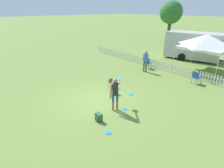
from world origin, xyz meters
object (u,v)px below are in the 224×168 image
frisbee_midfield (131,94)px  tree_right_grove (171,13)px  handler_person (115,90)px  frisbee_near_dog (108,132)px  frisbee_far_scatter (118,88)px  spectator_standing (146,59)px  equipment_trailer (193,45)px  frisbee_near_handler (125,109)px  backpack_on_grass (99,117)px  leaping_dog (110,81)px  folding_chair_center (196,77)px  folding_chair_blue_left (148,62)px  canopy_tent_main (207,42)px

frisbee_midfield → tree_right_grove: (-9.34, 18.35, 3.99)m
handler_person → frisbee_near_dog: 2.08m
handler_person → frisbee_far_scatter: bearing=78.0°
spectator_standing → equipment_trailer: size_ratio=0.29×
frisbee_near_handler → frisbee_far_scatter: same height
frisbee_midfield → backpack_on_grass: 3.09m
leaping_dog → frisbee_far_scatter: (0.30, 0.43, -0.50)m
backpack_on_grass → equipment_trailer: equipment_trailer is taller
handler_person → leaping_dog: 2.48m
spectator_standing → backpack_on_grass: bearing=89.2°
frisbee_near_dog → backpack_on_grass: (-0.90, 0.21, 0.17)m
frisbee_near_dog → folding_chair_center: (-0.03, 7.53, 0.51)m
frisbee_near_handler → backpack_on_grass: size_ratio=0.67×
frisbee_near_dog → frisbee_midfield: same height
backpack_on_grass → equipment_trailer: (-2.36, 13.12, 1.16)m
tree_right_grove → folding_chair_blue_left: bearing=-63.4°
frisbee_near_dog → tree_right_grove: bearing=117.2°
folding_chair_center → tree_right_grove: tree_right_grove is taller
handler_person → spectator_standing: size_ratio=1.00×
folding_chair_center → equipment_trailer: size_ratio=0.15×
leaping_dog → spectator_standing: (-0.69, 4.19, 0.49)m
handler_person → frisbee_midfield: size_ratio=6.65×
frisbee_far_scatter → frisbee_near_dog: bearing=-48.6°
frisbee_far_scatter → equipment_trailer: (-0.42, 10.13, 1.33)m
handler_person → frisbee_far_scatter: handler_person is taller
tree_right_grove → frisbee_far_scatter: bearing=-65.8°
frisbee_near_handler → equipment_trailer: (-2.42, 11.57, 1.33)m
leaping_dog → folding_chair_center: 5.68m
folding_chair_center → canopy_tent_main: bearing=-62.0°
frisbee_near_dog → equipment_trailer: equipment_trailer is taller
equipment_trailer → frisbee_midfield: bearing=-95.9°
frisbee_near_handler → frisbee_far_scatter: 2.46m
leaping_dog → frisbee_midfield: bearing=141.1°
folding_chair_center → tree_right_grove: (-11.05, 13.99, 3.49)m
frisbee_midfield → folding_chair_center: (1.71, 4.35, 0.51)m
frisbee_midfield → frisbee_far_scatter: bearing=178.7°
handler_person → frisbee_near_handler: (0.29, 0.37, -1.03)m
backpack_on_grass → canopy_tent_main: bearing=90.3°
spectator_standing → equipment_trailer: 6.41m
handler_person → tree_right_grove: size_ratio=0.29×
frisbee_near_dog → folding_chair_center: size_ratio=0.29×
frisbee_near_handler → spectator_standing: 6.07m
folding_chair_center → canopy_tent_main: 3.53m
leaping_dog → folding_chair_center: size_ratio=1.15×
frisbee_far_scatter → folding_chair_blue_left: folding_chair_blue_left is taller
equipment_trailer → frisbee_near_dog: bearing=-90.7°
folding_chair_center → tree_right_grove: size_ratio=0.15×
handler_person → frisbee_near_dog: (1.13, -1.40, -1.03)m
spectator_standing → tree_right_grove: (-7.26, 14.57, 3.00)m
folding_chair_blue_left → leaping_dog: bearing=95.1°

